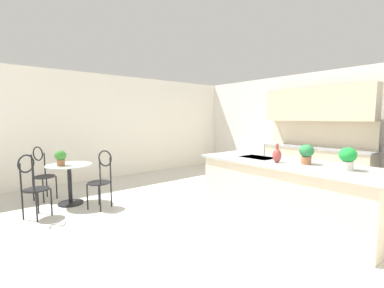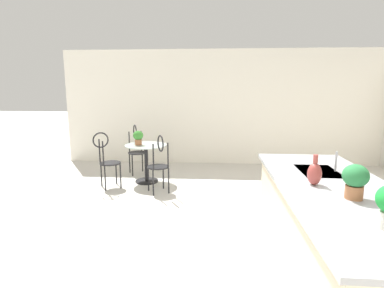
{
  "view_description": "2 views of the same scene",
  "coord_description": "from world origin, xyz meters",
  "px_view_note": "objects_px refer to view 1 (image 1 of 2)",
  "views": [
    {
      "loc": [
        2.45,
        -2.78,
        1.6
      ],
      "look_at": [
        -0.69,
        -0.24,
        1.18
      ],
      "focal_mm": 24.24,
      "sensor_mm": 36.0,
      "label": 1
    },
    {
      "loc": [
        3.06,
        -0.29,
        1.81
      ],
      "look_at": [
        -1.74,
        -0.64,
        0.92
      ],
      "focal_mm": 28.51,
      "sensor_mm": 36.0,
      "label": 2
    }
  ],
  "objects_px": {
    "vase_on_counter": "(277,155)",
    "chair_toward_desk": "(33,183)",
    "potted_plant_counter_near": "(307,153)",
    "bistro_table": "(70,180)",
    "chair_near_window": "(42,171)",
    "potted_plant_counter_far": "(348,157)",
    "potted_plant_on_table": "(61,157)",
    "chair_by_island": "(101,177)"
  },
  "relations": [
    {
      "from": "chair_toward_desk",
      "to": "potted_plant_on_table",
      "type": "bearing_deg",
      "value": 127.71
    },
    {
      "from": "potted_plant_counter_far",
      "to": "vase_on_counter",
      "type": "xyz_separation_m",
      "value": [
        -0.9,
        -0.2,
        -0.06
      ]
    },
    {
      "from": "bistro_table",
      "to": "chair_toward_desk",
      "type": "relative_size",
      "value": 0.77
    },
    {
      "from": "bistro_table",
      "to": "vase_on_counter",
      "type": "distance_m",
      "value": 3.67
    },
    {
      "from": "potted_plant_counter_near",
      "to": "vase_on_counter",
      "type": "distance_m",
      "value": 0.41
    },
    {
      "from": "bistro_table",
      "to": "chair_toward_desk",
      "type": "height_order",
      "value": "chair_toward_desk"
    },
    {
      "from": "chair_toward_desk",
      "to": "chair_by_island",
      "type": "bearing_deg",
      "value": 77.79
    },
    {
      "from": "potted_plant_on_table",
      "to": "chair_by_island",
      "type": "bearing_deg",
      "value": 40.18
    },
    {
      "from": "bistro_table",
      "to": "potted_plant_counter_near",
      "type": "bearing_deg",
      "value": 37.46
    },
    {
      "from": "bistro_table",
      "to": "chair_near_window",
      "type": "xyz_separation_m",
      "value": [
        -0.61,
        -0.34,
        0.13
      ]
    },
    {
      "from": "bistro_table",
      "to": "potted_plant_counter_near",
      "type": "distance_m",
      "value": 4.08
    },
    {
      "from": "potted_plant_on_table",
      "to": "vase_on_counter",
      "type": "bearing_deg",
      "value": 40.13
    },
    {
      "from": "vase_on_counter",
      "to": "chair_toward_desk",
      "type": "bearing_deg",
      "value": -130.35
    },
    {
      "from": "bistro_table",
      "to": "chair_by_island",
      "type": "distance_m",
      "value": 0.73
    },
    {
      "from": "potted_plant_counter_far",
      "to": "potted_plant_on_table",
      "type": "bearing_deg",
      "value": -145.27
    },
    {
      "from": "potted_plant_counter_near",
      "to": "vase_on_counter",
      "type": "relative_size",
      "value": 1.0
    },
    {
      "from": "chair_near_window",
      "to": "potted_plant_counter_far",
      "type": "height_order",
      "value": "potted_plant_counter_far"
    },
    {
      "from": "potted_plant_counter_near",
      "to": "potted_plant_counter_far",
      "type": "height_order",
      "value": "potted_plant_counter_far"
    },
    {
      "from": "chair_near_window",
      "to": "chair_by_island",
      "type": "height_order",
      "value": "same"
    },
    {
      "from": "chair_by_island",
      "to": "potted_plant_counter_near",
      "type": "bearing_deg",
      "value": 38.97
    },
    {
      "from": "potted_plant_counter_near",
      "to": "potted_plant_on_table",
      "type": "bearing_deg",
      "value": -140.8
    },
    {
      "from": "potted_plant_on_table",
      "to": "potted_plant_counter_near",
      "type": "xyz_separation_m",
      "value": [
        3.17,
        2.59,
        0.19
      ]
    },
    {
      "from": "chair_near_window",
      "to": "potted_plant_counter_far",
      "type": "bearing_deg",
      "value": 32.61
    },
    {
      "from": "chair_by_island",
      "to": "vase_on_counter",
      "type": "height_order",
      "value": "vase_on_counter"
    },
    {
      "from": "potted_plant_counter_near",
      "to": "bistro_table",
      "type": "bearing_deg",
      "value": -142.54
    },
    {
      "from": "potted_plant_on_table",
      "to": "potted_plant_counter_near",
      "type": "distance_m",
      "value": 4.1
    },
    {
      "from": "chair_toward_desk",
      "to": "potted_plant_on_table",
      "type": "relative_size",
      "value": 3.83
    },
    {
      "from": "chair_by_island",
      "to": "potted_plant_counter_far",
      "type": "bearing_deg",
      "value": 33.59
    },
    {
      "from": "potted_plant_counter_near",
      "to": "potted_plant_counter_far",
      "type": "bearing_deg",
      "value": -0.8
    },
    {
      "from": "chair_by_island",
      "to": "chair_toward_desk",
      "type": "bearing_deg",
      "value": -102.21
    },
    {
      "from": "chair_near_window",
      "to": "potted_plant_counter_far",
      "type": "xyz_separation_m",
      "value": [
        4.36,
        2.79,
        0.52
      ]
    },
    {
      "from": "chair_near_window",
      "to": "potted_plant_counter_far",
      "type": "relative_size",
      "value": 3.52
    },
    {
      "from": "chair_by_island",
      "to": "potted_plant_counter_far",
      "type": "xyz_separation_m",
      "value": [
        3.13,
        2.08,
        0.52
      ]
    },
    {
      "from": "chair_toward_desk",
      "to": "potted_plant_counter_near",
      "type": "xyz_separation_m",
      "value": [
        2.79,
        3.08,
        0.51
      ]
    },
    {
      "from": "bistro_table",
      "to": "potted_plant_counter_near",
      "type": "height_order",
      "value": "potted_plant_counter_near"
    },
    {
      "from": "chair_near_window",
      "to": "bistro_table",
      "type": "bearing_deg",
      "value": 29.52
    },
    {
      "from": "potted_plant_on_table",
      "to": "vase_on_counter",
      "type": "xyz_separation_m",
      "value": [
        2.82,
        2.38,
        0.13
      ]
    },
    {
      "from": "chair_toward_desk",
      "to": "potted_plant_counter_near",
      "type": "distance_m",
      "value": 4.19
    },
    {
      "from": "chair_toward_desk",
      "to": "vase_on_counter",
      "type": "distance_m",
      "value": 3.8
    },
    {
      "from": "chair_near_window",
      "to": "potted_plant_on_table",
      "type": "bearing_deg",
      "value": 18.08
    },
    {
      "from": "potted_plant_counter_near",
      "to": "chair_toward_desk",
      "type": "bearing_deg",
      "value": -132.17
    },
    {
      "from": "vase_on_counter",
      "to": "potted_plant_on_table",
      "type": "bearing_deg",
      "value": -139.87
    }
  ]
}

